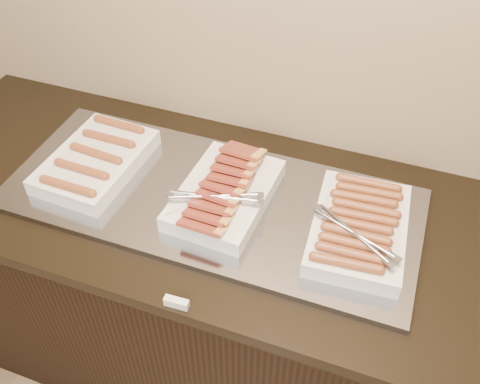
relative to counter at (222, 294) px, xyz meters
The scene contains 6 objects.
counter is the anchor object (origin of this frame).
warming_tray 0.46m from the counter, behind, with size 1.20×0.50×0.02m, color #90939D.
dish_left 0.64m from the counter, behind, with size 0.26×0.37×0.07m.
dish_center 0.50m from the counter, 10.73° to the right, with size 0.27×0.38×0.09m.
dish_right 0.64m from the counter, ahead, with size 0.27×0.38×0.08m.
label_holder 0.59m from the counter, 84.59° to the right, with size 0.06×0.02×0.02m, color silver.
Camera 1 is at (0.43, 1.13, 2.01)m, focal length 40.00 mm.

